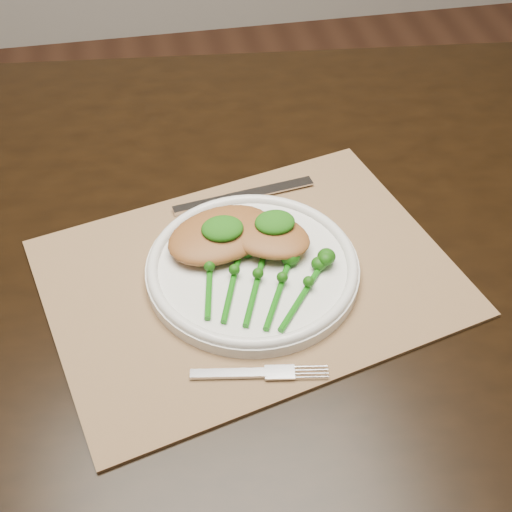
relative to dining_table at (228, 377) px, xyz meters
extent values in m
plane|color=#532E1C|center=(-0.11, -0.02, -0.38)|extent=(4.00, 4.00, 0.00)
cube|color=black|center=(0.00, 0.00, 0.35)|extent=(1.68, 1.06, 0.04)
cube|color=olive|center=(0.02, -0.12, 0.38)|extent=(0.57, 0.47, 0.00)
cylinder|color=white|center=(0.02, -0.11, 0.39)|extent=(0.27, 0.27, 0.02)
torus|color=white|center=(0.02, -0.11, 0.39)|extent=(0.26, 0.26, 0.01)
cube|color=silver|center=(-0.02, 0.02, 0.38)|extent=(0.08, 0.03, 0.01)
cube|color=silver|center=(0.08, 0.04, 0.38)|extent=(0.13, 0.04, 0.00)
cube|color=silver|center=(-0.03, -0.26, 0.38)|extent=(0.09, 0.02, 0.00)
ellipsoid|color=#9A5E2C|center=(-0.01, -0.07, 0.41)|extent=(0.17, 0.14, 0.03)
ellipsoid|color=#9A5E2C|center=(0.05, -0.08, 0.41)|extent=(0.14, 0.13, 0.02)
ellipsoid|color=#114A0A|center=(-0.01, -0.07, 0.42)|extent=(0.05, 0.05, 0.02)
ellipsoid|color=#114A0A|center=(0.06, -0.08, 0.43)|extent=(0.05, 0.04, 0.02)
camera|label=1|loc=(-0.09, -0.73, 1.03)|focal=50.00mm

